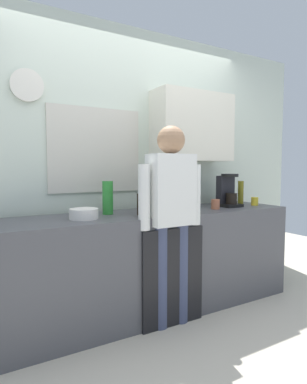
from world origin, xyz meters
The scene contains 17 objects.
ground_plane centered at (0.00, 0.00, 0.00)m, with size 8.00×8.00×0.00m, color beige.
kitchen_counter centered at (0.00, 0.30, 0.44)m, with size 2.73×0.64×0.88m, color #4C4C51.
dishwasher_panel centered at (0.01, -0.03, 0.40)m, with size 0.56×0.02×0.79m, color black.
back_wall_assembly centered at (0.07, 0.70, 1.36)m, with size 4.33×0.42×2.60m.
coffee_maker centered at (0.88, 0.30, 1.03)m, with size 0.20×0.20×0.33m.
bottle_dark_sauce centered at (-0.16, 0.21, 0.97)m, with size 0.06×0.06×0.18m, color black.
bottle_olive_oil centered at (1.14, 0.38, 1.01)m, with size 0.06×0.06×0.25m, color olive.
bottle_green_wine centered at (-0.08, 0.30, 1.03)m, with size 0.07×0.07×0.30m, color #195923.
bottle_clear_soda centered at (-0.38, 0.39, 1.02)m, with size 0.09×0.09×0.28m, color #2D8C33.
bottle_amber_beer centered at (0.05, 0.38, 1.00)m, with size 0.06×0.06×0.23m, color brown.
cup_terracotta_mug centered at (0.63, 0.20, 0.93)m, with size 0.08×0.08×0.09m, color #B26647.
cup_yellow_cup centered at (1.19, 0.23, 0.92)m, with size 0.07×0.07×0.09m, color yellow.
cup_white_mug centered at (0.26, 0.37, 0.93)m, with size 0.08×0.08×0.10m, color white.
mixing_bowl centered at (-0.63, 0.25, 0.92)m, with size 0.22×0.22×0.08m, color white.
potted_plant centered at (0.15, 0.17, 1.01)m, with size 0.15×0.15×0.23m.
storage_canister centered at (1.02, 0.50, 0.97)m, with size 0.14×0.14×0.17m, color silver.
person_at_sink centered at (0.00, 0.00, 0.95)m, with size 0.57×0.22×1.60m.
Camera 1 is at (-1.38, -2.11, 1.27)m, focal length 29.90 mm.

